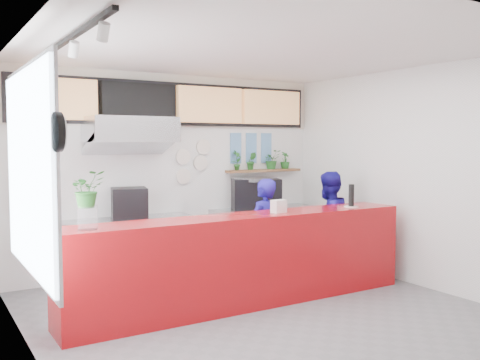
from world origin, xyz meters
name	(u,v)px	position (x,y,z in m)	size (l,w,h in m)	color
floor	(264,314)	(0.00, 0.00, 0.00)	(5.00, 5.00, 0.00)	slate
ceiling	(265,50)	(0.00, 0.00, 3.00)	(5.00, 5.00, 0.00)	silver
wall_back	(173,173)	(0.00, 2.50, 1.50)	(5.00, 5.00, 0.00)	white
wall_left	(31,195)	(-2.50, 0.00, 1.50)	(5.00, 5.00, 0.00)	white
wall_right	(415,177)	(2.50, 0.00, 1.50)	(5.00, 5.00, 0.00)	white
service_counter	(246,260)	(0.00, 0.40, 0.55)	(4.50, 0.60, 1.10)	#9D0B0F
cream_band	(173,101)	(0.00, 2.49, 2.60)	(5.00, 0.02, 0.80)	beige
prep_bench	(131,250)	(-0.80, 2.20, 0.45)	(1.80, 0.60, 0.90)	#B2B5BA
panini_oven	(129,203)	(-0.82, 2.20, 1.12)	(0.48, 0.48, 0.43)	black
extraction_hood	(131,129)	(-0.80, 2.15, 2.15)	(1.20, 0.70, 0.35)	#B2B5BA
hood_lip	(131,144)	(-0.80, 2.15, 1.95)	(1.20, 0.70, 0.08)	#B2B5BA
right_bench	(265,235)	(1.50, 2.20, 0.45)	(1.80, 0.60, 0.90)	#B2B5BA
espresso_machine	(256,194)	(1.31, 2.20, 1.14)	(0.76, 0.54, 0.49)	black
espresso_tray	(256,179)	(1.31, 2.20, 1.38)	(0.60, 0.42, 0.06)	#A3A5AA
herb_shelf	(264,171)	(1.60, 2.40, 1.50)	(1.40, 0.18, 0.04)	brown
menu_board_far_left	(56,99)	(-1.75, 2.38, 2.55)	(1.10, 0.10, 0.55)	tan
menu_board_mid_left	(139,102)	(-0.59, 2.38, 2.55)	(1.10, 0.10, 0.55)	black
menu_board_mid_right	(210,105)	(0.57, 2.38, 2.55)	(1.10, 0.10, 0.55)	tan
menu_board_far_right	(271,108)	(1.73, 2.38, 2.55)	(1.10, 0.10, 0.55)	tan
soffit	(174,104)	(0.00, 2.46, 2.55)	(4.80, 0.04, 0.65)	black
window_pane	(28,171)	(-2.47, 0.30, 1.70)	(0.04, 2.20, 1.90)	silver
window_frame	(31,171)	(-2.45, 0.30, 1.70)	(0.03, 2.30, 2.00)	#B2B5BA
wall_clock_rim	(58,132)	(-2.46, -0.90, 2.05)	(0.30, 0.30, 0.05)	black
wall_clock_face	(62,132)	(-2.43, -0.90, 2.05)	(0.26, 0.26, 0.02)	white
track_rail	(74,36)	(-2.10, 0.00, 2.94)	(0.05, 2.40, 0.04)	black
dec_plate_a	(183,157)	(0.15, 2.47, 1.75)	(0.24, 0.24, 0.03)	silver
dec_plate_b	(201,163)	(0.45, 2.47, 1.65)	(0.24, 0.24, 0.03)	silver
dec_plate_c	(183,176)	(0.15, 2.47, 1.45)	(0.24, 0.24, 0.03)	silver
dec_plate_d	(203,147)	(0.50, 2.47, 1.90)	(0.24, 0.24, 0.03)	silver
photo_frame_a	(236,141)	(1.10, 2.48, 2.00)	(0.20, 0.02, 0.25)	#598CBF
photo_frame_b	(251,141)	(1.40, 2.48, 2.00)	(0.20, 0.02, 0.25)	#598CBF
photo_frame_c	(266,141)	(1.70, 2.48, 2.00)	(0.20, 0.02, 0.25)	#598CBF
photo_frame_d	(236,156)	(1.10, 2.48, 1.75)	(0.20, 0.02, 0.25)	#598CBF
photo_frame_e	(251,156)	(1.40, 2.48, 1.75)	(0.20, 0.02, 0.25)	#598CBF
photo_frame_f	(266,155)	(1.70, 2.48, 1.75)	(0.20, 0.02, 0.25)	#598CBF
staff_center	(264,233)	(0.64, 0.97, 0.74)	(0.54, 0.36, 1.48)	navy
staff_right	(328,223)	(1.82, 1.01, 0.77)	(0.75, 0.58, 1.54)	navy
herb_a	(237,160)	(1.07, 2.40, 1.68)	(0.17, 0.12, 0.33)	#215D20
herb_b	(252,161)	(1.35, 2.40, 1.66)	(0.16, 0.13, 0.29)	#215D20
herb_c	(272,160)	(1.76, 2.40, 1.68)	(0.29, 0.25, 0.32)	#215D20
herb_d	(285,160)	(2.04, 2.40, 1.66)	(0.16, 0.14, 0.29)	#215D20
glass_vase	(88,217)	(-1.92, 0.31, 1.22)	(0.20, 0.20, 0.24)	silver
basil_vase	(87,189)	(-1.92, 0.31, 1.51)	(0.34, 0.29, 0.37)	#215D20
napkin_holder	(279,206)	(0.46, 0.37, 1.18)	(0.18, 0.11, 0.16)	silver
white_plate	(351,207)	(1.61, 0.31, 1.11)	(0.19, 0.19, 0.01)	silver
pepper_mill	(351,195)	(1.61, 0.31, 1.26)	(0.07, 0.07, 0.29)	black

